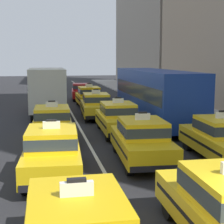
% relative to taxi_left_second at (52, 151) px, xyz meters
% --- Properties ---
extents(lane_stripe_left_center, '(0.14, 80.00, 0.01)m').
position_rel_taxi_left_second_xyz_m(lane_stripe_left_center, '(1.78, 12.82, -0.87)').
color(lane_stripe_left_center, silver).
rests_on(lane_stripe_left_center, ground).
extents(lane_stripe_center_right, '(0.14, 80.00, 0.01)m').
position_rel_taxi_left_second_xyz_m(lane_stripe_center_right, '(4.98, 12.82, -0.87)').
color(lane_stripe_center_right, silver).
rests_on(lane_stripe_center_right, ground).
extents(taxi_left_second, '(2.07, 4.65, 1.96)m').
position_rel_taxi_left_second_xyz_m(taxi_left_second, '(0.00, 0.00, 0.00)').
color(taxi_left_second, black).
rests_on(taxi_left_second, ground).
extents(taxi_left_third, '(1.94, 4.61, 1.96)m').
position_rel_taxi_left_second_xyz_m(taxi_left_third, '(0.16, 5.36, 0.00)').
color(taxi_left_third, black).
rests_on(taxi_left_third, ground).
extents(box_truck_left_fourth, '(2.33, 6.97, 3.27)m').
position_rel_taxi_left_second_xyz_m(box_truck_left_fourth, '(0.05, 13.30, 0.90)').
color(box_truck_left_fourth, black).
rests_on(box_truck_left_fourth, ground).
extents(taxi_left_fifth, '(2.02, 4.64, 1.96)m').
position_rel_taxi_left_second_xyz_m(taxi_left_fifth, '(0.23, 20.74, 0.00)').
color(taxi_left_fifth, black).
rests_on(taxi_left_fifth, ground).
extents(taxi_center_second, '(2.08, 4.66, 1.96)m').
position_rel_taxi_left_second_xyz_m(taxi_center_second, '(3.38, 1.08, 0.00)').
color(taxi_center_second, black).
rests_on(taxi_center_second, ground).
extents(taxi_center_third, '(1.93, 4.61, 1.96)m').
position_rel_taxi_left_second_xyz_m(taxi_center_third, '(3.55, 6.28, 0.00)').
color(taxi_center_third, black).
rests_on(taxi_center_third, ground).
extents(taxi_center_fourth, '(2.04, 4.64, 1.96)m').
position_rel_taxi_left_second_xyz_m(taxi_center_fourth, '(3.19, 11.46, 0.00)').
color(taxi_center_fourth, black).
rests_on(taxi_center_fourth, ground).
extents(taxi_center_fifth, '(1.84, 4.57, 1.96)m').
position_rel_taxi_left_second_xyz_m(taxi_center_fifth, '(3.45, 17.08, 0.00)').
color(taxi_center_fifth, black).
rests_on(taxi_center_fifth, ground).
extents(sedan_center_sixth, '(2.05, 4.41, 1.58)m').
position_rel_taxi_left_second_xyz_m(sedan_center_sixth, '(3.40, 22.33, -0.03)').
color(sedan_center_sixth, black).
rests_on(sedan_center_sixth, ground).
extents(taxi_right_second, '(2.00, 4.63, 1.96)m').
position_rel_taxi_left_second_xyz_m(taxi_right_second, '(6.49, 0.81, 0.00)').
color(taxi_right_second, black).
rests_on(taxi_right_second, ground).
extents(bus_right_third, '(2.69, 11.24, 3.22)m').
position_rel_taxi_left_second_xyz_m(bus_right_third, '(6.55, 9.44, 0.94)').
color(bus_right_third, black).
rests_on(bus_right_third, ground).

